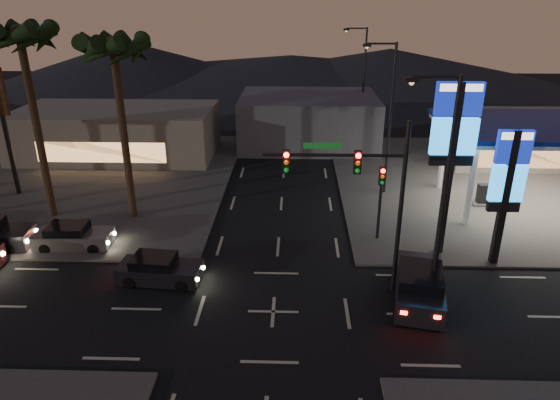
{
  "coord_description": "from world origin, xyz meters",
  "views": [
    {
      "loc": [
        0.88,
        -18.07,
        12.82
      ],
      "look_at": [
        0.12,
        5.42,
        3.0
      ],
      "focal_mm": 32.0,
      "sensor_mm": 36.0,
      "label": 1
    }
  ],
  "objects_px": {
    "car_lane_a_front": "(159,270)",
    "car_lane_b_front": "(73,237)",
    "pylon_sign_short": "(508,178)",
    "traffic_signal_mast": "(362,184)",
    "gas_station": "(545,130)",
    "pylon_sign_tall": "(454,137)",
    "suv_station": "(419,285)"
  },
  "relations": [
    {
      "from": "suv_station",
      "to": "car_lane_b_front",
      "type": "bearing_deg",
      "value": 165.92
    },
    {
      "from": "pylon_sign_tall",
      "to": "pylon_sign_short",
      "type": "distance_m",
      "value": 3.2
    },
    {
      "from": "car_lane_a_front",
      "to": "suv_station",
      "type": "relative_size",
      "value": 0.81
    },
    {
      "from": "pylon_sign_short",
      "to": "suv_station",
      "type": "relative_size",
      "value": 1.37
    },
    {
      "from": "gas_station",
      "to": "traffic_signal_mast",
      "type": "height_order",
      "value": "traffic_signal_mast"
    },
    {
      "from": "pylon_sign_tall",
      "to": "car_lane_a_front",
      "type": "xyz_separation_m",
      "value": [
        -14.06,
        -3.15,
        -5.78
      ]
    },
    {
      "from": "gas_station",
      "to": "pylon_sign_tall",
      "type": "height_order",
      "value": "pylon_sign_tall"
    },
    {
      "from": "car_lane_b_front",
      "to": "traffic_signal_mast",
      "type": "bearing_deg",
      "value": -13.63
    },
    {
      "from": "traffic_signal_mast",
      "to": "car_lane_a_front",
      "type": "relative_size",
      "value": 1.93
    },
    {
      "from": "pylon_sign_tall",
      "to": "pylon_sign_short",
      "type": "relative_size",
      "value": 1.29
    },
    {
      "from": "traffic_signal_mast",
      "to": "car_lane_a_front",
      "type": "distance_m",
      "value": 10.4
    },
    {
      "from": "pylon_sign_tall",
      "to": "traffic_signal_mast",
      "type": "distance_m",
      "value": 6.02
    },
    {
      "from": "car_lane_a_front",
      "to": "suv_station",
      "type": "height_order",
      "value": "suv_station"
    },
    {
      "from": "traffic_signal_mast",
      "to": "car_lane_a_front",
      "type": "bearing_deg",
      "value": 177.8
    },
    {
      "from": "pylon_sign_tall",
      "to": "suv_station",
      "type": "relative_size",
      "value": 1.76
    },
    {
      "from": "pylon_sign_tall",
      "to": "car_lane_a_front",
      "type": "height_order",
      "value": "pylon_sign_tall"
    },
    {
      "from": "pylon_sign_tall",
      "to": "traffic_signal_mast",
      "type": "xyz_separation_m",
      "value": [
        -4.74,
        -3.51,
        -1.17
      ]
    },
    {
      "from": "car_lane_a_front",
      "to": "pylon_sign_short",
      "type": "bearing_deg",
      "value": 7.41
    },
    {
      "from": "car_lane_a_front",
      "to": "car_lane_b_front",
      "type": "distance_m",
      "value": 6.4
    },
    {
      "from": "pylon_sign_tall",
      "to": "car_lane_a_front",
      "type": "relative_size",
      "value": 2.17
    },
    {
      "from": "pylon_sign_short",
      "to": "traffic_signal_mast",
      "type": "height_order",
      "value": "traffic_signal_mast"
    },
    {
      "from": "pylon_sign_short",
      "to": "suv_station",
      "type": "distance_m",
      "value": 6.83
    },
    {
      "from": "pylon_sign_short",
      "to": "gas_station",
      "type": "bearing_deg",
      "value": 56.31
    },
    {
      "from": "car_lane_a_front",
      "to": "car_lane_b_front",
      "type": "relative_size",
      "value": 0.99
    },
    {
      "from": "pylon_sign_tall",
      "to": "car_lane_b_front",
      "type": "height_order",
      "value": "pylon_sign_tall"
    },
    {
      "from": "pylon_sign_short",
      "to": "car_lane_a_front",
      "type": "height_order",
      "value": "pylon_sign_short"
    },
    {
      "from": "gas_station",
      "to": "pylon_sign_tall",
      "type": "relative_size",
      "value": 1.36
    },
    {
      "from": "gas_station",
      "to": "traffic_signal_mast",
      "type": "bearing_deg",
      "value": -140.72
    },
    {
      "from": "traffic_signal_mast",
      "to": "car_lane_a_front",
      "type": "height_order",
      "value": "traffic_signal_mast"
    },
    {
      "from": "pylon_sign_tall",
      "to": "traffic_signal_mast",
      "type": "height_order",
      "value": "pylon_sign_tall"
    },
    {
      "from": "car_lane_a_front",
      "to": "car_lane_b_front",
      "type": "xyz_separation_m",
      "value": [
        -5.52,
        3.24,
        0.02
      ]
    },
    {
      "from": "suv_station",
      "to": "traffic_signal_mast",
      "type": "bearing_deg",
      "value": 163.47
    }
  ]
}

